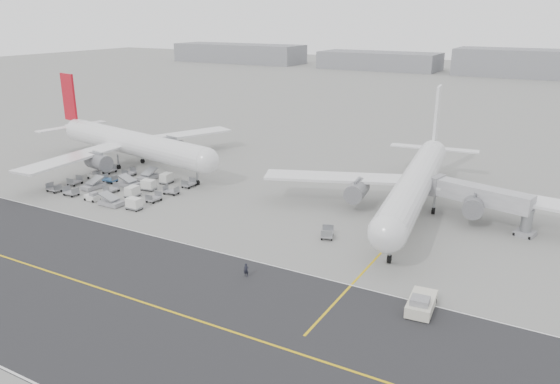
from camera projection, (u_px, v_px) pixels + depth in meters
The scene contains 10 objects.
ground at pixel (173, 234), 83.10m from camera, with size 700.00×700.00×0.00m, color gray.
taxiway at pixel (109, 291), 65.88m from camera, with size 220.00×59.00×0.03m.
horizon_buildings at pixel (543, 78), 284.27m from camera, with size 520.00×28.00×28.00m, color gray, non-canonical shape.
airliner_a at pixel (130, 142), 117.96m from camera, with size 53.22×52.19×18.51m.
airliner_b at pixel (416, 182), 90.44m from camera, with size 52.42×53.31×18.44m.
pushback_tug at pixel (421, 303), 61.36m from camera, with size 3.23×7.57×2.14m.
jet_bridge at pixel (482, 197), 85.56m from camera, with size 17.09×6.92×6.38m.
gse_cluster at pixel (121, 189), 103.88m from camera, with size 28.35×22.43×2.11m, color #949499, non-canonical shape.
stray_dolly at pixel (327, 238), 81.55m from camera, with size 1.70×2.76×1.70m, color silver, non-canonical shape.
ground_crew_a at pixel (246, 270), 69.29m from camera, with size 0.65×0.43×1.80m, color black.
Camera 1 is at (51.97, -59.06, 31.97)m, focal length 35.00 mm.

